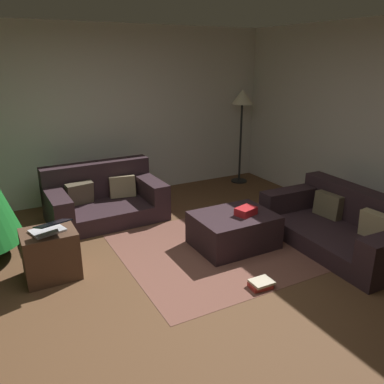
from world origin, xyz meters
name	(u,v)px	position (x,y,z in m)	size (l,w,h in m)	color
ground_plane	(177,298)	(0.00, 0.00, 0.00)	(6.40, 6.40, 0.00)	brown
rear_partition	(83,116)	(0.00, 3.14, 1.30)	(6.40, 0.12, 2.60)	beige
couch_left	(103,198)	(-0.02, 2.25, 0.27)	(1.54, 0.99, 0.73)	#2D1E23
couch_right	(345,226)	(2.25, 0.06, 0.24)	(1.06, 1.83, 0.63)	#2D1E23
ottoman	(234,230)	(1.08, 0.66, 0.20)	(0.92, 0.71, 0.40)	#2D1E23
gift_box	(246,211)	(1.19, 0.59, 0.44)	(0.23, 0.17, 0.09)	red
tv_remote	(247,212)	(1.23, 0.61, 0.41)	(0.05, 0.16, 0.02)	black
side_table	(51,254)	(-0.94, 0.96, 0.25)	(0.52, 0.44, 0.50)	#4C3323
laptop	(49,228)	(-0.92, 0.90, 0.56)	(0.39, 0.46, 0.18)	silver
book_stack	(261,284)	(0.80, -0.23, 0.04)	(0.24, 0.18, 0.07)	#B7332D
corner_lamp	(242,104)	(2.59, 2.71, 1.37)	(0.36, 0.36, 1.62)	black
area_rug	(233,245)	(1.08, 0.66, 0.00)	(2.60, 2.00, 0.01)	brown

